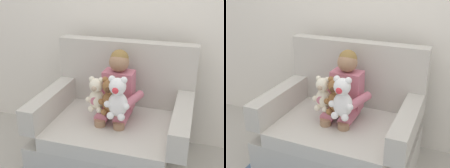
# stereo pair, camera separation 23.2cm
# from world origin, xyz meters

# --- Properties ---
(ground_plane) EXTENTS (8.00, 8.00, 0.00)m
(ground_plane) POSITION_xyz_m (0.00, 0.00, 0.00)
(ground_plane) COLOR #ADA89E
(back_wall) EXTENTS (6.00, 0.10, 2.60)m
(back_wall) POSITION_xyz_m (0.00, 0.65, 1.30)
(back_wall) COLOR silver
(back_wall) RESTS_ON ground
(armchair) EXTENTS (1.26, 0.91, 1.08)m
(armchair) POSITION_xyz_m (0.00, 0.05, 0.34)
(armchair) COLOR #BCB7AD
(armchair) RESTS_ON ground
(seated_child) EXTENTS (0.45, 0.39, 0.82)m
(seated_child) POSITION_xyz_m (-0.00, 0.07, 0.69)
(seated_child) COLOR #C66B7F
(seated_child) RESTS_ON armchair
(plush_white) EXTENTS (0.20, 0.17, 0.34)m
(plush_white) POSITION_xyz_m (0.07, -0.13, 0.75)
(plush_white) COLOR white
(plush_white) RESTS_ON armchair
(plush_cream) EXTENTS (0.17, 0.14, 0.29)m
(plush_cream) POSITION_xyz_m (-0.13, -0.06, 0.72)
(plush_cream) COLOR silver
(plush_cream) RESTS_ON armchair
(plush_brown) EXTENTS (0.18, 0.15, 0.31)m
(plush_brown) POSITION_xyz_m (-0.01, -0.09, 0.73)
(plush_brown) COLOR brown
(plush_brown) RESTS_ON armchair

